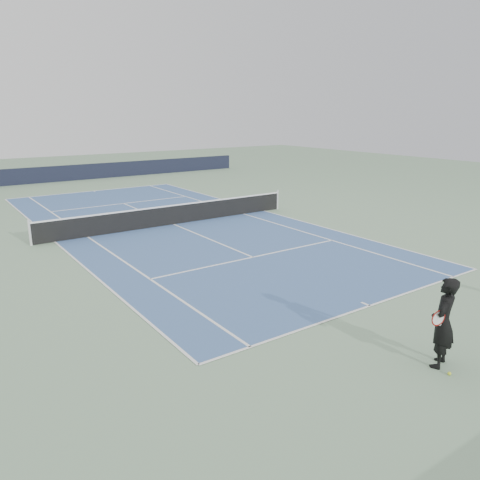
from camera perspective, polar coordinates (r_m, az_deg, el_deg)
ground at (r=22.63m, az=-8.09°, el=1.88°), size 80.00×80.00×0.00m
court_surface at (r=22.63m, az=-8.09°, el=1.90°), size 10.97×23.77×0.01m
tennis_net at (r=22.52m, az=-8.14°, el=3.13°), size 12.90×0.10×1.07m
windscreen_far at (r=39.12m, az=-20.23°, el=7.66°), size 30.00×0.25×1.20m
tennis_player at (r=10.74m, az=23.51°, el=-9.21°), size 0.90×0.77×1.97m
tennis_ball at (r=10.86m, az=24.16°, el=-14.62°), size 0.07×0.07×0.07m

